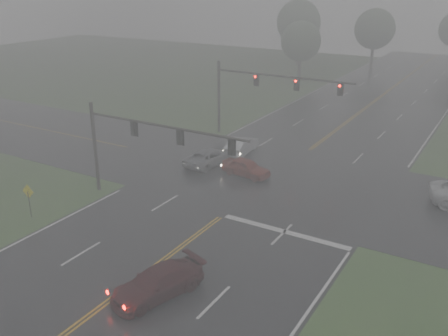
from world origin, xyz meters
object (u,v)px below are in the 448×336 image
Objects in this scene: sedan_maroon at (158,295)px; sedan_red at (246,176)px; car_grey at (208,165)px; signal_gantry_near at (136,138)px; signal_gantry_far at (258,87)px; sedan_silver at (242,153)px.

sedan_maroon is 1.22× the size of sedan_red.
sedan_red reaches higher than car_grey.
signal_gantry_near is at bearing 159.18° from sedan_red.
signal_gantry_near is (-8.01, 8.30, 4.72)m from sedan_maroon.
signal_gantry_near reaches higher than sedan_red.
signal_gantry_near is 17.36m from signal_gantry_far.
sedan_maroon is 12.46m from signal_gantry_near.
car_grey is (-3.91, 0.54, 0.00)m from sedan_red.
car_grey is at bearing 88.67° from sedan_red.
signal_gantry_far reaches higher than sedan_maroon.
car_grey is 9.82m from signal_gantry_near.
signal_gantry_far is at bearing 125.02° from sedan_maroon.
sedan_silver is 4.17m from car_grey.
signal_gantry_near is (-0.26, -8.61, 4.72)m from car_grey.
sedan_silver is 0.95× the size of car_grey.
signal_gantry_far reaches higher than sedan_red.
sedan_red is 0.29× the size of signal_gantry_far.
sedan_red is 3.94m from car_grey.
sedan_maroon reaches higher than sedan_red.
signal_gantry_far is (-0.90, 4.69, 5.10)m from sedan_silver.
sedan_red is 10.24m from signal_gantry_near.
sedan_red is 0.85× the size of car_grey.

